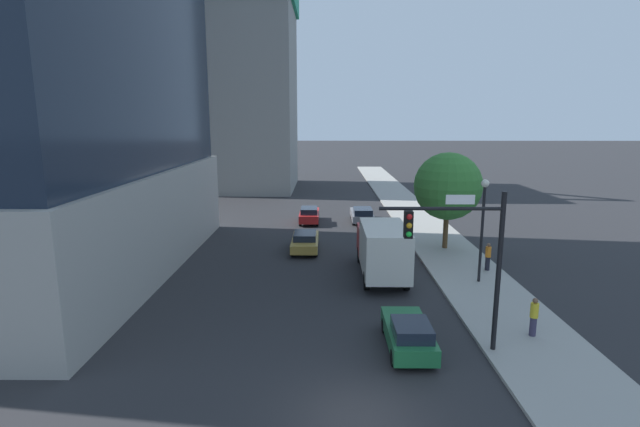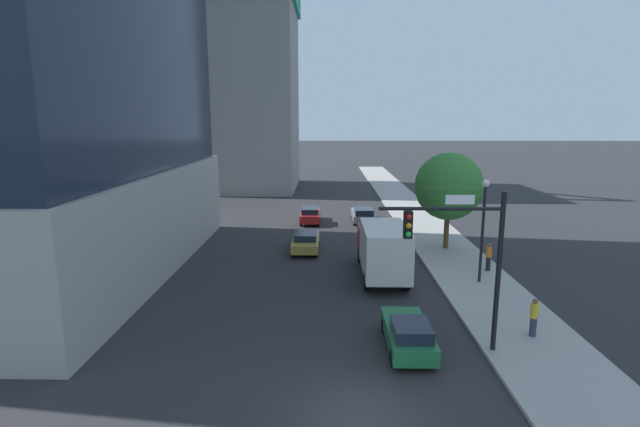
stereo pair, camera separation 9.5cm
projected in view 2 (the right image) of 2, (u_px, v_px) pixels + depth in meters
ground_plane at (358, 418)px, 14.99m from camera, size 400.00×400.00×0.00m
sidewalk at (445, 248)px, 34.49m from camera, size 4.59×120.00×0.15m
construction_building at (248, 78)px, 62.89m from camera, size 15.00×16.78×35.25m
traffic_light_pole at (461, 245)px, 18.35m from camera, size 4.83×0.48×6.43m
street_lamp at (484, 216)px, 26.46m from camera, size 0.44×0.44×5.87m
street_tree at (449, 186)px, 33.47m from camera, size 4.77×4.77×6.87m
car_gold at (306, 241)px, 34.11m from camera, size 1.86×4.69×1.35m
car_red at (310, 215)px, 43.24m from camera, size 1.74×4.48×1.48m
car_green at (408, 334)px, 19.28m from camera, size 1.73×4.26×1.45m
car_gray at (363, 214)px, 43.50m from camera, size 1.92×4.70×1.43m
box_truck at (383, 248)px, 28.07m from camera, size 2.49×7.49×3.27m
pedestrian_orange_shirt at (489, 257)px, 29.05m from camera, size 0.34×0.34×1.71m
pedestrian_yellow_shirt at (534, 317)px, 20.20m from camera, size 0.34×0.34×1.69m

